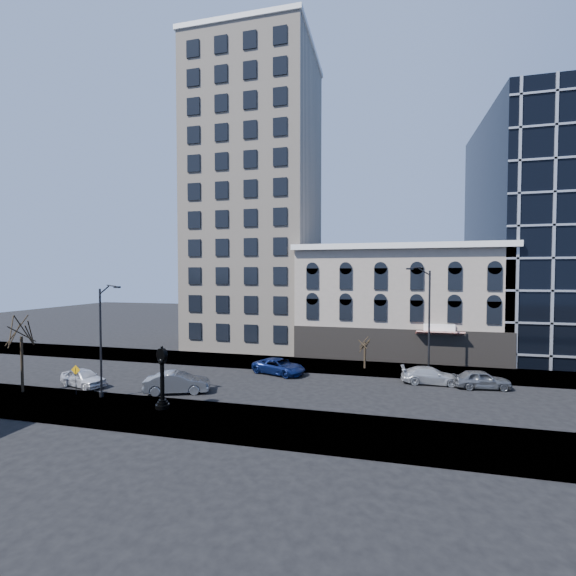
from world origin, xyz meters
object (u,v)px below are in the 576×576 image
(street_clock, at_px, (162,380))
(street_lamp_near, at_px, (106,311))
(warning_sign, at_px, (76,374))
(car_near_b, at_px, (177,382))
(car_near_a, at_px, (83,378))

(street_clock, distance_m, street_lamp_near, 6.92)
(warning_sign, bearing_deg, car_near_b, 13.35)
(street_lamp_near, xyz_separation_m, car_near_b, (4.18, 2.72, -5.75))
(street_clock, relative_size, street_lamp_near, 0.50)
(street_lamp_near, bearing_deg, warning_sign, -168.85)
(street_clock, height_order, warning_sign, street_clock)
(warning_sign, bearing_deg, car_near_a, 114.33)
(street_clock, distance_m, car_near_a, 10.03)
(car_near_a, bearing_deg, street_clock, -94.16)
(street_lamp_near, xyz_separation_m, car_near_a, (-4.21, 2.39, -5.84))
(warning_sign, relative_size, car_near_a, 0.52)
(car_near_a, height_order, car_near_b, car_near_b)
(warning_sign, bearing_deg, street_clock, -14.22)
(car_near_b, bearing_deg, street_clock, 174.75)
(street_clock, relative_size, warning_sign, 1.90)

